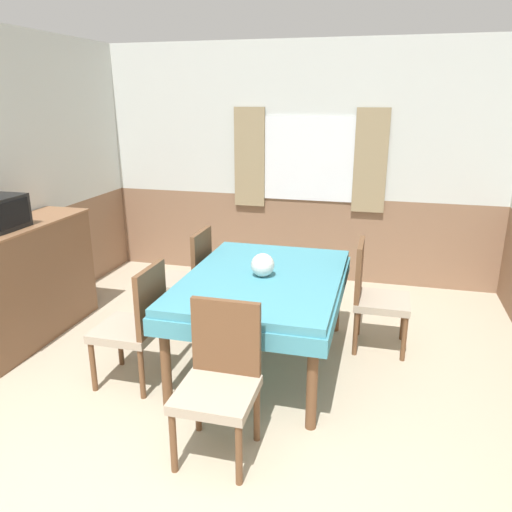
{
  "coord_description": "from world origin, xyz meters",
  "views": [
    {
      "loc": [
        0.96,
        -1.48,
        2.02
      ],
      "look_at": [
        0.06,
        1.95,
        0.89
      ],
      "focal_mm": 35.0,
      "sensor_mm": 36.0,
      "label": 1
    }
  ],
  "objects_px": {
    "vase": "(263,265)",
    "chair_right_far": "(374,293)",
    "dining_table": "(263,288)",
    "sideboard": "(25,282)",
    "chair_left_far": "(189,276)",
    "chair_head_near": "(220,377)",
    "chair_left_near": "(136,322)"
  },
  "relations": [
    {
      "from": "chair_left_near",
      "to": "chair_right_far",
      "type": "bearing_deg",
      "value": -58.3
    },
    {
      "from": "chair_left_near",
      "to": "sideboard",
      "type": "height_order",
      "value": "sideboard"
    },
    {
      "from": "chair_left_far",
      "to": "chair_head_near",
      "type": "distance_m",
      "value": 1.75
    },
    {
      "from": "dining_table",
      "to": "vase",
      "type": "distance_m",
      "value": 0.19
    },
    {
      "from": "chair_head_near",
      "to": "vase",
      "type": "bearing_deg",
      "value": -89.86
    },
    {
      "from": "dining_table",
      "to": "sideboard",
      "type": "distance_m",
      "value": 2.08
    },
    {
      "from": "chair_right_far",
      "to": "chair_left_far",
      "type": "bearing_deg",
      "value": -90.0
    },
    {
      "from": "chair_left_near",
      "to": "chair_right_far",
      "type": "relative_size",
      "value": 1.0
    },
    {
      "from": "chair_head_near",
      "to": "sideboard",
      "type": "relative_size",
      "value": 0.64
    },
    {
      "from": "dining_table",
      "to": "sideboard",
      "type": "bearing_deg",
      "value": -177.7
    },
    {
      "from": "vase",
      "to": "chair_right_far",
      "type": "bearing_deg",
      "value": 32.32
    },
    {
      "from": "chair_left_near",
      "to": "chair_head_near",
      "type": "relative_size",
      "value": 1.0
    },
    {
      "from": "dining_table",
      "to": "sideboard",
      "type": "height_order",
      "value": "sideboard"
    },
    {
      "from": "chair_right_far",
      "to": "sideboard",
      "type": "relative_size",
      "value": 0.64
    },
    {
      "from": "dining_table",
      "to": "vase",
      "type": "bearing_deg",
      "value": -100.21
    },
    {
      "from": "chair_left_near",
      "to": "vase",
      "type": "distance_m",
      "value": 1.01
    },
    {
      "from": "chair_left_near",
      "to": "chair_right_far",
      "type": "height_order",
      "value": "same"
    },
    {
      "from": "chair_right_far",
      "to": "vase",
      "type": "distance_m",
      "value": 1.03
    },
    {
      "from": "chair_left_far",
      "to": "vase",
      "type": "xyz_separation_m",
      "value": [
        0.81,
        -0.52,
        0.34
      ]
    },
    {
      "from": "sideboard",
      "to": "vase",
      "type": "height_order",
      "value": "sideboard"
    },
    {
      "from": "chair_left_far",
      "to": "chair_right_far",
      "type": "distance_m",
      "value": 1.63
    },
    {
      "from": "chair_left_near",
      "to": "chair_right_far",
      "type": "xyz_separation_m",
      "value": [
        1.63,
        1.01,
        0.0
      ]
    },
    {
      "from": "chair_left_near",
      "to": "sideboard",
      "type": "relative_size",
      "value": 0.64
    },
    {
      "from": "chair_left_far",
      "to": "chair_head_near",
      "type": "relative_size",
      "value": 1.0
    },
    {
      "from": "chair_head_near",
      "to": "dining_table",
      "type": "bearing_deg",
      "value": -90.0
    },
    {
      "from": "dining_table",
      "to": "chair_right_far",
      "type": "height_order",
      "value": "chair_right_far"
    },
    {
      "from": "dining_table",
      "to": "chair_head_near",
      "type": "bearing_deg",
      "value": -90.0
    },
    {
      "from": "chair_right_far",
      "to": "vase",
      "type": "relative_size",
      "value": 5.13
    },
    {
      "from": "chair_left_far",
      "to": "sideboard",
      "type": "relative_size",
      "value": 0.64
    },
    {
      "from": "chair_left_far",
      "to": "chair_right_far",
      "type": "bearing_deg",
      "value": -90.0
    },
    {
      "from": "chair_left_near",
      "to": "vase",
      "type": "relative_size",
      "value": 5.13
    },
    {
      "from": "vase",
      "to": "chair_head_near",
      "type": "bearing_deg",
      "value": -89.86
    }
  ]
}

